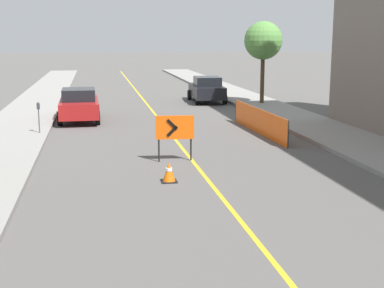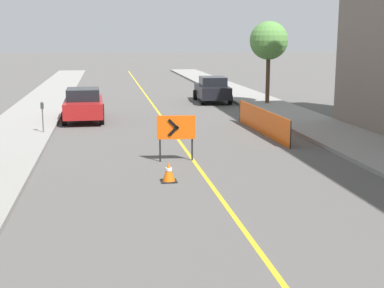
{
  "view_description": "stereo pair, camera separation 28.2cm",
  "coord_description": "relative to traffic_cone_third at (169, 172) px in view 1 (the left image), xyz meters",
  "views": [
    {
      "loc": [
        -3.09,
        5.36,
        4.02
      ],
      "look_at": [
        -0.4,
        20.15,
        1.0
      ],
      "focal_mm": 50.0,
      "sensor_mm": 36.0,
      "label": 1
    },
    {
      "loc": [
        -2.81,
        5.31,
        4.02
      ],
      "look_at": [
        -0.4,
        20.15,
        1.0
      ],
      "focal_mm": 50.0,
      "sensor_mm": 36.0,
      "label": 2
    }
  ],
  "objects": [
    {
      "name": "traffic_cone_third",
      "position": [
        0.0,
        0.0,
        0.0
      ],
      "size": [
        0.45,
        0.45,
        0.57
      ],
      "color": "black",
      "rests_on": "ground_plane"
    },
    {
      "name": "sidewalk_left",
      "position": [
        -5.44,
        15.12,
        -0.2
      ],
      "size": [
        3.03,
        69.91,
        0.15
      ],
      "color": "gray",
      "rests_on": "ground_plane"
    },
    {
      "name": "parking_meter_near_curb",
      "position": [
        -4.27,
        7.91,
        0.77
      ],
      "size": [
        0.12,
        0.11,
        1.26
      ],
      "color": "#4C4C51",
      "rests_on": "sidewalk_left"
    },
    {
      "name": "lane_stripe",
      "position": [
        1.11,
        15.12,
        -0.27
      ],
      "size": [
        0.12,
        69.91,
        0.01
      ],
      "color": "gold",
      "rests_on": "ground_plane"
    },
    {
      "name": "parked_car_curb_mid",
      "position": [
        4.93,
        18.3,
        0.52
      ],
      "size": [
        2.05,
        4.4,
        1.59
      ],
      "rotation": [
        0.0,
        0.0,
        -0.06
      ],
      "color": "black",
      "rests_on": "ground_plane"
    },
    {
      "name": "arrow_barricade_primary",
      "position": [
        0.55,
        2.51,
        0.79
      ],
      "size": [
        1.25,
        0.18,
        1.51
      ],
      "rotation": [
        0.0,
        0.0,
        -0.1
      ],
      "color": "#EF560C",
      "rests_on": "ground_plane"
    },
    {
      "name": "sidewalk_right",
      "position": [
        7.66,
        15.12,
        -0.2
      ],
      "size": [
        3.03,
        69.91,
        0.15
      ],
      "color": "gray",
      "rests_on": "ground_plane"
    },
    {
      "name": "street_tree_right_near",
      "position": [
        7.81,
        16.04,
        3.5
      ],
      "size": [
        2.23,
        2.23,
        4.77
      ],
      "color": "#4C3823",
      "rests_on": "sidewalk_right"
    },
    {
      "name": "parked_car_curb_near",
      "position": [
        -2.75,
        11.77,
        0.52
      ],
      "size": [
        1.94,
        4.33,
        1.59
      ],
      "rotation": [
        0.0,
        0.0,
        0.02
      ],
      "color": "maroon",
      "rests_on": "ground_plane"
    },
    {
      "name": "safety_mesh_fence",
      "position": [
        4.81,
        7.03,
        0.25
      ],
      "size": [
        0.27,
        6.61,
        1.05
      ],
      "rotation": [
        0.0,
        0.0,
        1.6
      ],
      "color": "#EF560C",
      "rests_on": "ground_plane"
    }
  ]
}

